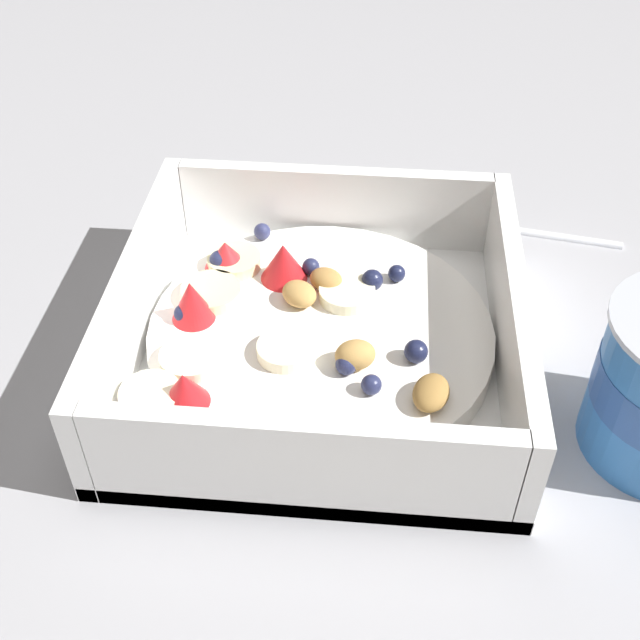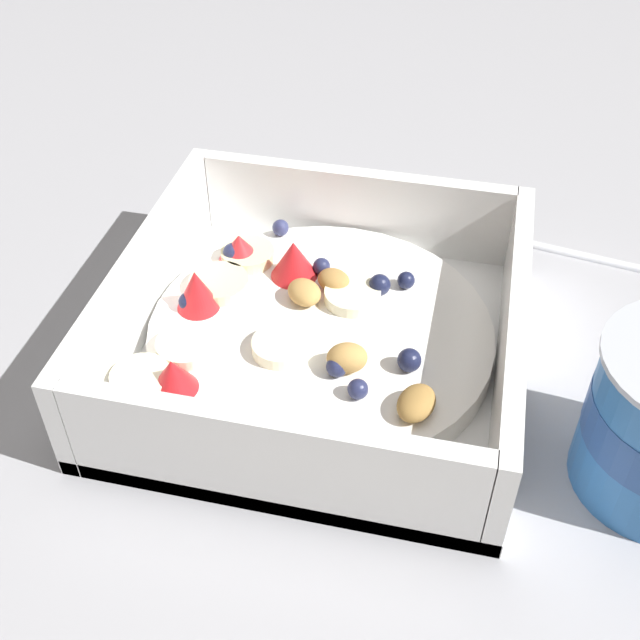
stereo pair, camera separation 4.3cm
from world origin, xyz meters
TOP-DOWN VIEW (x-y plane):
  - ground_plane at (0.00, 0.00)m, footprint 2.40×2.40m
  - fruit_bowl at (0.02, -0.00)m, footprint 0.21×0.21m
  - spoon at (-0.13, 0.07)m, footprint 0.05×0.17m

SIDE VIEW (x-z plane):
  - ground_plane at x=0.00m, z-range 0.00..0.00m
  - spoon at x=-0.13m, z-range 0.00..0.01m
  - fruit_bowl at x=0.02m, z-range -0.01..0.05m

